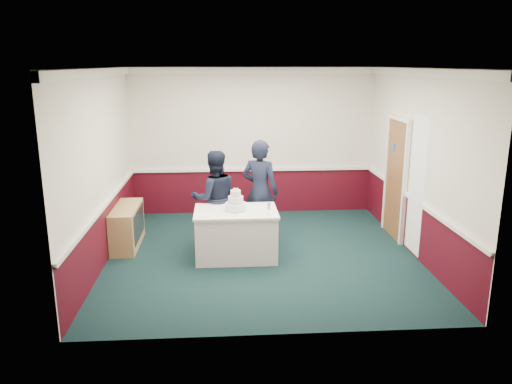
{
  "coord_description": "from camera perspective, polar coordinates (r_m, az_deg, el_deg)",
  "views": [
    {
      "loc": [
        -0.63,
        -7.68,
        3.06
      ],
      "look_at": [
        -0.11,
        -0.1,
        1.1
      ],
      "focal_mm": 35.0,
      "sensor_mm": 36.0,
      "label": 1
    }
  ],
  "objects": [
    {
      "name": "person_man",
      "position": [
        8.56,
        -4.75,
        -0.72
      ],
      "size": [
        0.9,
        0.76,
        1.65
      ],
      "primitive_type": "imported",
      "rotation": [
        0.0,
        0.0,
        3.32
      ],
      "color": "black",
      "rests_on": "ground"
    },
    {
      "name": "champagne_flute",
      "position": [
        7.69,
        1.45,
        -1.64
      ],
      "size": [
        0.05,
        0.05,
        0.21
      ],
      "color": "silver",
      "rests_on": "cake_table"
    },
    {
      "name": "cake_knife",
      "position": [
        7.78,
        -2.5,
        -2.51
      ],
      "size": [
        0.1,
        0.21,
        0.0
      ],
      "primitive_type": "cube",
      "rotation": [
        0.0,
        0.0,
        0.42
      ],
      "color": "silver",
      "rests_on": "cake_table"
    },
    {
      "name": "sideboard",
      "position": [
        8.86,
        -14.5,
        -3.83
      ],
      "size": [
        0.41,
        1.2,
        0.7
      ],
      "color": "#A27A4E",
      "rests_on": "ground"
    },
    {
      "name": "ground",
      "position": [
        8.3,
        0.69,
        -7.19
      ],
      "size": [
        5.0,
        5.0,
        0.0
      ],
      "primitive_type": "plane",
      "color": "#132F2B",
      "rests_on": "ground"
    },
    {
      "name": "cake_table",
      "position": [
        8.09,
        -2.3,
        -4.74
      ],
      "size": [
        1.32,
        0.92,
        0.79
      ],
      "color": "white",
      "rests_on": "ground"
    },
    {
      "name": "person_woman",
      "position": [
        8.66,
        0.47,
        0.08
      ],
      "size": [
        0.79,
        0.69,
        1.82
      ],
      "primitive_type": "imported",
      "rotation": [
        0.0,
        0.0,
        2.67
      ],
      "color": "black",
      "rests_on": "ground"
    },
    {
      "name": "room_shell",
      "position": [
        8.4,
        0.93,
        6.97
      ],
      "size": [
        5.0,
        5.0,
        3.0
      ],
      "color": "silver",
      "rests_on": "ground"
    },
    {
      "name": "wedding_cake",
      "position": [
        7.94,
        -2.33,
        -1.34
      ],
      "size": [
        0.35,
        0.35,
        0.36
      ],
      "color": "white",
      "rests_on": "cake_table"
    }
  ]
}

